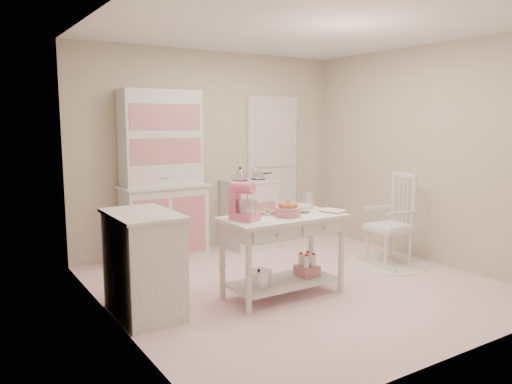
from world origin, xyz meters
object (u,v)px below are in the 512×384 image
Objects in this scene: bread_basket at (288,212)px; work_table at (283,256)px; stove at (249,214)px; base_cabinet at (144,264)px; hutch at (163,176)px; rocking_chair at (389,219)px; stand_mixer at (245,202)px.

work_table is at bearing 111.80° from bread_basket.
stove and base_cabinet have the same top height.
hutch reaches higher than rocking_chair.
base_cabinet is at bearing -117.84° from hutch.
bread_basket is at bearing -13.76° from base_cabinet.
bread_basket is (0.02, -0.05, 0.45)m from work_table.
stove is 3.68× the size of bread_basket.
stand_mixer is (-1.15, -1.78, 0.51)m from stove.
base_cabinet is 2.99m from rocking_chair.
stove is at bearing 32.41° from stand_mixer.
hutch is at bearing 177.61° from stove.
stand_mixer is (0.05, -1.83, -0.07)m from hutch.
work_table is (-1.69, -0.20, -0.15)m from rocking_chair.
stand_mixer is at bearing 177.27° from work_table.
hutch reaches higher than base_cabinet.
rocking_chair is at bearing -59.05° from stove.
work_table is 4.80× the size of bread_basket.
bread_basket is at bearing -164.47° from rocking_chair.
stand_mixer is (0.89, -0.25, 0.51)m from base_cabinet.
base_cabinet is (-2.03, -1.52, 0.00)m from stove.
stand_mixer is at bearing 170.96° from bread_basket.
stove is 2.71× the size of stand_mixer.
work_table is 0.45m from bread_basket.
hutch reaches higher than stove.
stove is 0.77× the size of work_table.
bread_basket is (0.44, -0.07, -0.12)m from stand_mixer.
stove is at bearing 36.89° from base_cabinet.
hutch is at bearing 104.59° from bread_basket.
stand_mixer is at bearing -122.78° from stove.
rocking_chair is 4.40× the size of bread_basket.
stand_mixer is 1.36× the size of bread_basket.
work_table is (1.31, -0.27, -0.06)m from base_cabinet.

